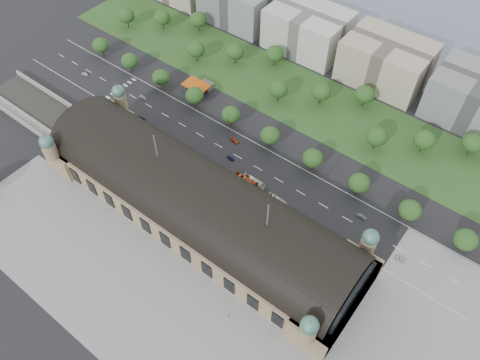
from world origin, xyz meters
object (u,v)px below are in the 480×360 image
Objects in this scene: bus_mid at (278,201)px; parked_car_4 at (137,129)px; parked_car_5 at (199,167)px; bus_west at (246,181)px; parked_car_3 at (130,121)px; bus_east at (254,182)px; traffic_car_1 at (143,97)px; petrol_station at (202,85)px; traffic_car_5 at (362,217)px; traffic_car_3 at (234,140)px; parked_car_6 at (199,167)px; traffic_car_6 at (400,259)px; traffic_car_4 at (230,158)px; parked_car_0 at (123,120)px; parked_car_2 at (129,117)px; traffic_car_0 at (85,74)px; parked_car_1 at (140,131)px; traffic_car_2 at (141,119)px; pedestrian_0 at (228,316)px.

parked_car_4 is at bearing 96.31° from bus_mid.
bus_west reaches higher than parked_car_5.
parked_car_3 is 0.41× the size of bus_east.
petrol_station is at bearing -43.53° from traffic_car_1.
traffic_car_5 is at bearing -74.40° from bus_east.
parked_car_6 is (-2.40, -24.01, 0.05)m from traffic_car_3.
traffic_car_6 is 0.85× the size of parked_car_6.
parked_car_0 reaches higher than traffic_car_4.
parked_car_0 reaches higher than traffic_car_6.
parked_car_2 is at bearing 140.69° from parked_car_0.
parked_car_1 reaches higher than traffic_car_0.
traffic_car_6 is 97.54m from parked_car_6.
traffic_car_4 is 0.76× the size of parked_car_6.
traffic_car_2 is at bearing -78.30° from traffic_car_4.
traffic_car_6 is (142.01, 5.70, -0.07)m from traffic_car_2.
traffic_car_1 is at bearing 167.07° from parked_car_3.
traffic_car_0 is 49.52m from parked_car_3.
traffic_car_0 is at bearing 90.85° from traffic_car_5.
traffic_car_4 is at bearing 67.82° from parked_car_0.
parked_car_3 is (48.24, -11.17, 0.10)m from traffic_car_0.
bus_east is at bearing 81.97° from traffic_car_0.
traffic_car_4 is 15.92m from parked_car_6.
bus_east is (-48.35, -13.49, 0.89)m from traffic_car_5.
traffic_car_2 is at bearing -163.71° from parked_car_1.
petrol_station is 44.71m from parked_car_4.
traffic_car_2 is 0.93× the size of parked_car_6.
parked_car_4 is at bearing -117.02° from parked_car_6.
traffic_car_4 is at bearing 140.92° from pedestrian_0.
parked_car_4 is 0.35× the size of bus_east.
traffic_car_2 is at bearing 164.48° from pedestrian_0.
bus_east is (2.96, 2.08, -0.18)m from bus_west.
parked_car_1 is 1.06× the size of parked_car_6.
pedestrian_0 is (15.62, -54.88, -0.59)m from bus_mid.
parked_car_5 is at bearing 52.05° from parked_car_4.
traffic_car_4 is at bearing -34.80° from petrol_station.
parked_car_0 is 0.86× the size of parked_car_1.
petrol_station is at bearing 131.28° from parked_car_2.
bus_east reaches higher than traffic_car_6.
parked_car_6 is at bearing -178.29° from traffic_car_3.
traffic_car_4 is at bearing 60.92° from bus_west.
traffic_car_1 is 0.93× the size of traffic_car_5.
pedestrian_0 is at bearing 30.68° from parked_car_0.
traffic_car_3 is at bearing 82.79° from parked_car_2.
parked_car_0 is at bearing 95.77° from bus_east.
bus_west is at bearing -103.37° from traffic_car_1.
parked_car_0 is (-126.17, -21.35, 0.08)m from traffic_car_5.
bus_east reaches higher than parked_car_0.
parked_car_3 is 0.88× the size of parked_car_6.
parked_car_6 is 74.70m from pedestrian_0.
traffic_car_5 is 0.82× the size of parked_car_6.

